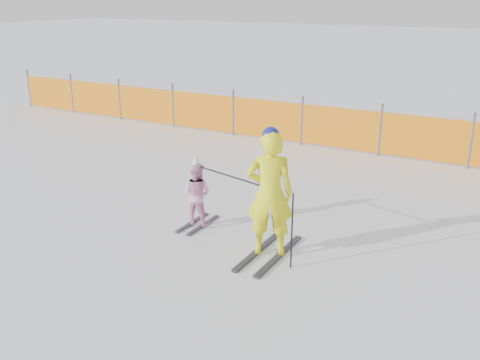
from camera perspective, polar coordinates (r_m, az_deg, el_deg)
ground at (r=8.06m, az=-1.75°, el=-7.76°), size 120.00×120.00×0.00m
adult at (r=7.62m, az=3.18°, el=-1.42°), size 0.80×1.46×1.94m
child at (r=8.79m, az=-4.63°, el=-1.41°), size 0.54×0.91×1.24m
ski_poles at (r=7.77m, az=1.86°, el=-2.17°), size 1.86×0.58×1.12m
safety_fence at (r=14.41m, az=0.37°, el=6.83°), size 16.72×0.06×1.25m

